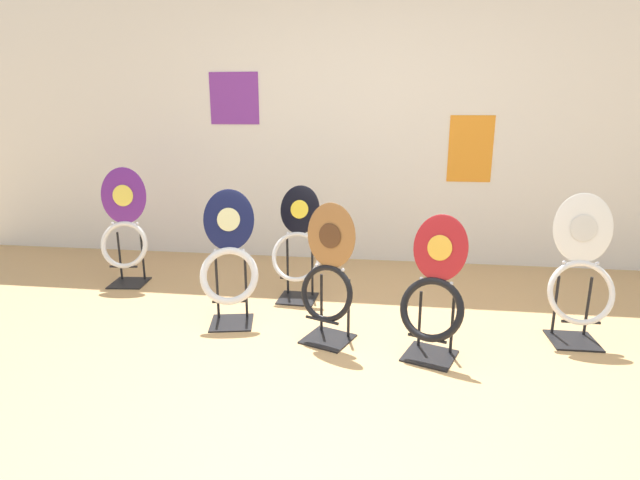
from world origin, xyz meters
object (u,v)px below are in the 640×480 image
object	(u,v)px
toilet_seat_display_white_plain	(581,276)
toilet_seat_display_woodgrain	(329,276)
toilet_seat_display_crimson_swirl	(434,297)
toilet_seat_display_jazz_black	(298,245)
toilet_seat_display_navy_moon	(229,262)
toilet_seat_display_purple_note	(125,231)

from	to	relation	value
toilet_seat_display_white_plain	toilet_seat_display_woodgrain	size ratio (longest dim) A/B	1.06
toilet_seat_display_crimson_swirl	toilet_seat_display_white_plain	world-z (taller)	toilet_seat_display_white_plain
toilet_seat_display_jazz_black	toilet_seat_display_crimson_swirl	world-z (taller)	toilet_seat_display_jazz_black
toilet_seat_display_jazz_black	toilet_seat_display_crimson_swirl	distance (m)	1.24
toilet_seat_display_jazz_black	toilet_seat_display_white_plain	world-z (taller)	toilet_seat_display_white_plain
toilet_seat_display_white_plain	toilet_seat_display_navy_moon	bearing A→B (deg)	-179.29
toilet_seat_display_woodgrain	toilet_seat_display_jazz_black	bearing A→B (deg)	114.87
toilet_seat_display_jazz_black	toilet_seat_display_woodgrain	world-z (taller)	toilet_seat_display_woodgrain
toilet_seat_display_jazz_black	toilet_seat_display_crimson_swirl	xyz separation A→B (m)	(0.94, -0.81, -0.06)
toilet_seat_display_navy_moon	toilet_seat_display_woodgrain	bearing A→B (deg)	-14.14
toilet_seat_display_woodgrain	toilet_seat_display_white_plain	bearing A→B (deg)	7.47
toilet_seat_display_crimson_swirl	toilet_seat_display_white_plain	size ratio (longest dim) A/B	0.90
toilet_seat_display_jazz_black	toilet_seat_display_navy_moon	distance (m)	0.63
toilet_seat_display_crimson_swirl	toilet_seat_display_woodgrain	distance (m)	0.64
toilet_seat_display_crimson_swirl	toilet_seat_display_navy_moon	bearing A→B (deg)	166.94
toilet_seat_display_crimson_swirl	toilet_seat_display_navy_moon	xyz separation A→B (m)	(-1.31, 0.30, 0.06)
toilet_seat_display_jazz_black	toilet_seat_display_woodgrain	xyz separation A→B (m)	(0.32, -0.68, -0.00)
toilet_seat_display_jazz_black	toilet_seat_display_white_plain	xyz separation A→B (m)	(1.84, -0.48, 0.01)
toilet_seat_display_crimson_swirl	toilet_seat_display_purple_note	size ratio (longest dim) A/B	0.87
toilet_seat_display_jazz_black	toilet_seat_display_purple_note	distance (m)	1.47
toilet_seat_display_jazz_black	toilet_seat_display_crimson_swirl	size ratio (longest dim) A/B	1.03
toilet_seat_display_purple_note	toilet_seat_display_white_plain	size ratio (longest dim) A/B	1.04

